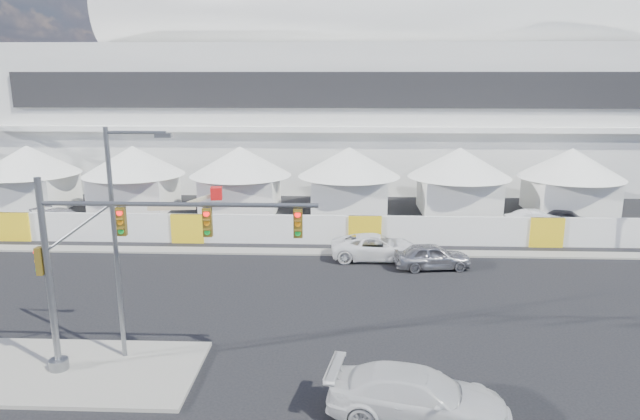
{
  "coord_description": "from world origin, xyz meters",
  "views": [
    {
      "loc": [
        4.48,
        -22.46,
        11.2
      ],
      "look_at": [
        3.17,
        10.0,
        3.44
      ],
      "focal_mm": 32.0,
      "sensor_mm": 36.0,
      "label": 1
    }
  ],
  "objects_px": {
    "pickup_curb": "(376,247)",
    "lot_car_a": "(538,221)",
    "lot_car_c": "(63,219)",
    "pickup_near": "(418,396)",
    "boom_lift": "(166,221)",
    "sedan_silver": "(432,256)",
    "lot_car_b": "(567,219)",
    "traffic_mast": "(105,267)",
    "streetlight_median": "(120,230)"
  },
  "relations": [
    {
      "from": "lot_car_c",
      "to": "lot_car_b",
      "type": "bearing_deg",
      "value": -61.82
    },
    {
      "from": "sedan_silver",
      "to": "pickup_near",
      "type": "distance_m",
      "value": 15.57
    },
    {
      "from": "pickup_curb",
      "to": "lot_car_b",
      "type": "relative_size",
      "value": 1.4
    },
    {
      "from": "sedan_silver",
      "to": "traffic_mast",
      "type": "xyz_separation_m",
      "value": [
        -13.98,
        -12.76,
        3.57
      ]
    },
    {
      "from": "pickup_curb",
      "to": "lot_car_a",
      "type": "bearing_deg",
      "value": -59.66
    },
    {
      "from": "pickup_near",
      "to": "traffic_mast",
      "type": "height_order",
      "value": "traffic_mast"
    },
    {
      "from": "lot_car_c",
      "to": "traffic_mast",
      "type": "height_order",
      "value": "traffic_mast"
    },
    {
      "from": "lot_car_b",
      "to": "boom_lift",
      "type": "bearing_deg",
      "value": 110.54
    },
    {
      "from": "lot_car_c",
      "to": "pickup_near",
      "type": "bearing_deg",
      "value": -109.69
    },
    {
      "from": "sedan_silver",
      "to": "boom_lift",
      "type": "distance_m",
      "value": 19.5
    },
    {
      "from": "sedan_silver",
      "to": "boom_lift",
      "type": "bearing_deg",
      "value": 61.11
    },
    {
      "from": "pickup_near",
      "to": "boom_lift",
      "type": "height_order",
      "value": "boom_lift"
    },
    {
      "from": "pickup_near",
      "to": "lot_car_c",
      "type": "bearing_deg",
      "value": 55.61
    },
    {
      "from": "pickup_curb",
      "to": "traffic_mast",
      "type": "bearing_deg",
      "value": 143.11
    },
    {
      "from": "lot_car_c",
      "to": "boom_lift",
      "type": "bearing_deg",
      "value": -68.53
    },
    {
      "from": "sedan_silver",
      "to": "streetlight_median",
      "type": "relative_size",
      "value": 0.49
    },
    {
      "from": "lot_car_c",
      "to": "lot_car_a",
      "type": "bearing_deg",
      "value": -63.14
    },
    {
      "from": "pickup_curb",
      "to": "lot_car_a",
      "type": "relative_size",
      "value": 1.24
    },
    {
      "from": "pickup_near",
      "to": "lot_car_b",
      "type": "height_order",
      "value": "pickup_near"
    },
    {
      "from": "pickup_near",
      "to": "streetlight_median",
      "type": "relative_size",
      "value": 0.65
    },
    {
      "from": "sedan_silver",
      "to": "lot_car_b",
      "type": "xyz_separation_m",
      "value": [
        11.51,
        9.71,
        -0.08
      ]
    },
    {
      "from": "lot_car_b",
      "to": "lot_car_a",
      "type": "bearing_deg",
      "value": 126.22
    },
    {
      "from": "pickup_curb",
      "to": "traffic_mast",
      "type": "relative_size",
      "value": 0.54
    },
    {
      "from": "lot_car_c",
      "to": "streetlight_median",
      "type": "xyz_separation_m",
      "value": [
        12.16,
        -19.32,
        4.68
      ]
    },
    {
      "from": "sedan_silver",
      "to": "lot_car_b",
      "type": "height_order",
      "value": "sedan_silver"
    },
    {
      "from": "traffic_mast",
      "to": "lot_car_a",
      "type": "bearing_deg",
      "value": 43.14
    },
    {
      "from": "pickup_near",
      "to": "lot_car_c",
      "type": "xyz_separation_m",
      "value": [
        -23.18,
        23.06,
        -0.13
      ]
    },
    {
      "from": "lot_car_b",
      "to": "streetlight_median",
      "type": "relative_size",
      "value": 0.43
    },
    {
      "from": "lot_car_b",
      "to": "pickup_curb",
      "type": "bearing_deg",
      "value": 134.55
    },
    {
      "from": "pickup_curb",
      "to": "pickup_near",
      "type": "relative_size",
      "value": 0.93
    },
    {
      "from": "pickup_curb",
      "to": "traffic_mast",
      "type": "distance_m",
      "value": 18.34
    },
    {
      "from": "pickup_curb",
      "to": "sedan_silver",
      "type": "bearing_deg",
      "value": -117.14
    },
    {
      "from": "pickup_near",
      "to": "lot_car_c",
      "type": "distance_m",
      "value": 32.7
    },
    {
      "from": "traffic_mast",
      "to": "lot_car_b",
      "type": "bearing_deg",
      "value": 41.4
    },
    {
      "from": "lot_car_a",
      "to": "boom_lift",
      "type": "height_order",
      "value": "boom_lift"
    },
    {
      "from": "pickup_near",
      "to": "lot_car_b",
      "type": "distance_m",
      "value": 28.82
    },
    {
      "from": "lot_car_c",
      "to": "streetlight_median",
      "type": "distance_m",
      "value": 23.3
    },
    {
      "from": "lot_car_a",
      "to": "streetlight_median",
      "type": "distance_m",
      "value": 30.9
    },
    {
      "from": "lot_car_c",
      "to": "traffic_mast",
      "type": "xyz_separation_m",
      "value": [
        11.97,
        -20.5,
        3.59
      ]
    },
    {
      "from": "pickup_near",
      "to": "sedan_silver",
      "type": "bearing_deg",
      "value": 0.19
    },
    {
      "from": "pickup_curb",
      "to": "streetlight_median",
      "type": "distance_m",
      "value": 17.56
    },
    {
      "from": "pickup_curb",
      "to": "streetlight_median",
      "type": "xyz_separation_m",
      "value": [
        -10.6,
        -13.21,
        4.64
      ]
    },
    {
      "from": "pickup_near",
      "to": "traffic_mast",
      "type": "relative_size",
      "value": 0.58
    },
    {
      "from": "lot_car_a",
      "to": "lot_car_c",
      "type": "bearing_deg",
      "value": 90.39
    },
    {
      "from": "lot_car_a",
      "to": "lot_car_c",
      "type": "height_order",
      "value": "lot_car_c"
    },
    {
      "from": "lot_car_c",
      "to": "traffic_mast",
      "type": "bearing_deg",
      "value": -124.54
    },
    {
      "from": "lot_car_c",
      "to": "boom_lift",
      "type": "distance_m",
      "value": 7.87
    },
    {
      "from": "lot_car_c",
      "to": "boom_lift",
      "type": "height_order",
      "value": "boom_lift"
    },
    {
      "from": "pickup_near",
      "to": "lot_car_a",
      "type": "height_order",
      "value": "pickup_near"
    },
    {
      "from": "pickup_curb",
      "to": "traffic_mast",
      "type": "height_order",
      "value": "traffic_mast"
    }
  ]
}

